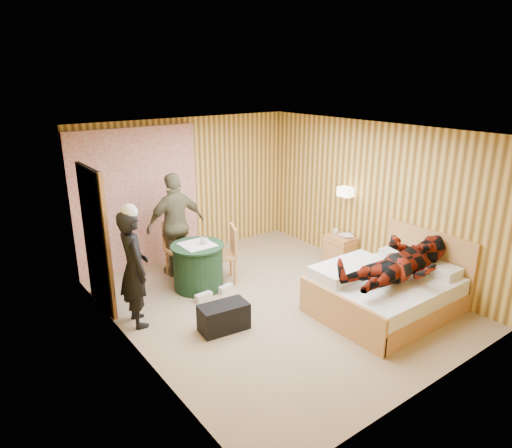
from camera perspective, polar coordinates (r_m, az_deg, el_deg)
floor at (r=6.86m, az=2.15°, el=-9.70°), size 4.20×5.00×0.01m
ceiling at (r=6.10m, az=2.43°, el=11.52°), size 4.20×5.00×0.01m
wall_back at (r=8.39m, az=-8.50°, el=4.53°), size 4.20×0.02×2.50m
wall_left at (r=5.38m, az=-15.48°, el=-3.85°), size 0.02×5.00×2.50m
wall_right at (r=7.81m, az=14.41°, el=3.11°), size 0.02×5.00×2.50m
curtain at (r=7.93m, az=-14.60°, el=2.96°), size 2.20×0.08×2.40m
doorway at (r=6.72m, az=-19.43°, el=-1.83°), size 0.06×0.90×2.05m
wall_lamp at (r=7.95m, az=11.13°, el=3.98°), size 0.26×0.24×0.16m
bed at (r=6.76m, az=15.88°, el=-8.06°), size 1.94×1.48×1.02m
nightstand at (r=8.24m, az=10.43°, el=-3.08°), size 0.38×0.52×0.50m
round_table at (r=7.19m, az=-7.24°, el=-5.23°), size 0.82×0.82×0.73m
chair_far at (r=7.66m, az=-9.75°, el=-2.45°), size 0.44×0.44×0.93m
chair_near at (r=7.30m, az=-3.64°, el=-3.25°), size 0.55×0.55×0.93m
duffel_bag at (r=6.12m, az=-4.06°, el=-11.52°), size 0.67×0.41×0.36m
sneaker_left at (r=6.91m, az=-6.55°, el=-9.06°), size 0.27×0.13×0.12m
sneaker_right at (r=7.14m, az=-3.81°, el=-8.07°), size 0.25×0.14×0.11m
woman_standing at (r=6.19m, az=-15.01°, el=-5.41°), size 0.44×0.62×1.60m
man_at_table at (r=7.58m, az=-9.97°, el=-0.09°), size 1.02×0.45×1.72m
man_on_bed at (r=6.41m, az=18.08°, el=-3.50°), size 0.86×0.67×1.77m
book_lower at (r=8.12m, az=10.79°, el=-1.54°), size 0.20×0.25×0.02m
book_upper at (r=8.11m, az=10.80°, el=-1.41°), size 0.25×0.28×0.02m
cup_nightstand at (r=8.22m, az=9.89°, el=-0.97°), size 0.13×0.13×0.09m
cup_table at (r=7.04m, az=-6.46°, el=-2.10°), size 0.16×0.16×0.10m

